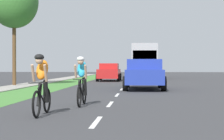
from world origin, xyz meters
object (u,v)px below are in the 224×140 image
cyclist_lead (42,84)px  pickup_blue (144,74)px  bus_silver (144,60)px  cyclist_trailing (82,81)px  street_tree_near (14,2)px  sedan_red (109,72)px

cyclist_lead → pickup_blue: bearing=75.9°
bus_silver → pickup_blue: bearing=-90.7°
cyclist_trailing → bus_silver: size_ratio=0.15×
cyclist_lead → street_tree_near: 15.84m
cyclist_trailing → pickup_blue: 8.95m
cyclist_lead → pickup_blue: pickup_blue is taller
pickup_blue → cyclist_lead: bearing=-104.1°
bus_silver → street_tree_near: 19.80m
bus_silver → street_tree_near: (-8.59, -17.50, 3.45)m
cyclist_trailing → sedan_red: (-0.77, 20.31, -0.04)m
sedan_red → street_tree_near: size_ratio=0.60×
cyclist_trailing → bus_silver: 29.31m
cyclist_trailing → sedan_red: bearing=92.2°
cyclist_trailing → pickup_blue: (2.11, 8.70, 0.02)m
sedan_red → street_tree_near: (-5.47, -8.62, 4.66)m
cyclist_trailing → sedan_red: cyclist_trailing is taller
bus_silver → street_tree_near: street_tree_near is taller
pickup_blue → cyclist_trailing: bearing=-103.6°
sedan_red → cyclist_lead: bearing=-89.8°
pickup_blue → bus_silver: 20.53m
sedan_red → street_tree_near: 11.22m
cyclist_trailing → street_tree_near: size_ratio=0.24×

